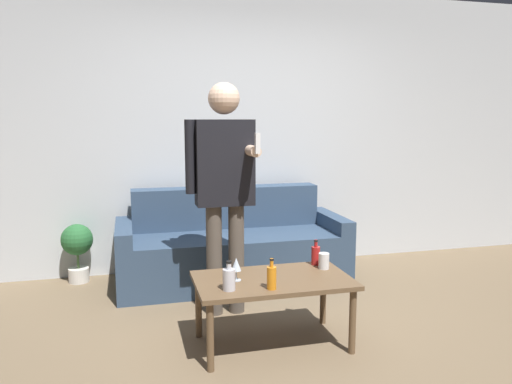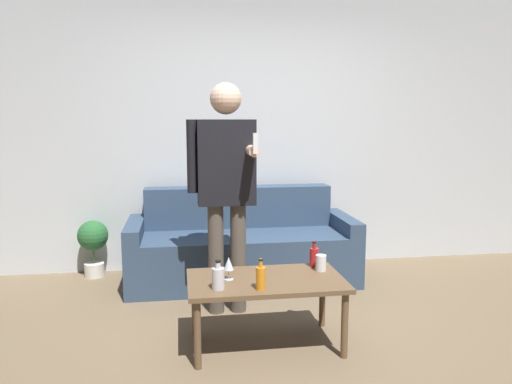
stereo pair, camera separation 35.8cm
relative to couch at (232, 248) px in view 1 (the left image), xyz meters
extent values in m
plane|color=#756047|center=(0.20, -1.48, -0.30)|extent=(16.00, 16.00, 0.00)
cube|color=silver|center=(0.20, 0.48, 1.05)|extent=(8.00, 0.06, 2.70)
cube|color=#334760|center=(0.00, -0.16, -0.08)|extent=(1.75, 0.58, 0.45)
cube|color=#334760|center=(0.00, 0.24, 0.11)|extent=(1.75, 0.22, 0.83)
cube|color=#334760|center=(-0.95, -0.05, -0.01)|extent=(0.14, 0.80, 0.58)
cube|color=#334760|center=(0.95, -0.05, -0.01)|extent=(0.14, 0.80, 0.58)
cube|color=brown|center=(-0.01, -1.36, 0.14)|extent=(1.00, 0.59, 0.03)
cylinder|color=brown|center=(-0.46, -1.60, -0.09)|extent=(0.04, 0.04, 0.42)
cylinder|color=brown|center=(0.44, -1.60, -0.09)|extent=(0.04, 0.04, 0.42)
cylinder|color=brown|center=(-0.46, -1.12, -0.09)|extent=(0.04, 0.04, 0.42)
cylinder|color=brown|center=(0.44, -1.12, -0.09)|extent=(0.04, 0.04, 0.42)
cylinder|color=#B21E1E|center=(0.37, -1.15, 0.21)|extent=(0.06, 0.06, 0.13)
cylinder|color=#B21E1E|center=(0.37, -1.15, 0.30)|extent=(0.02, 0.02, 0.05)
cylinder|color=black|center=(0.37, -1.15, 0.32)|extent=(0.03, 0.03, 0.01)
cylinder|color=silver|center=(-0.33, -1.51, 0.21)|extent=(0.08, 0.08, 0.13)
cylinder|color=silver|center=(-0.33, -1.51, 0.30)|extent=(0.03, 0.03, 0.05)
cylinder|color=black|center=(-0.33, -1.51, 0.32)|extent=(0.03, 0.03, 0.01)
cylinder|color=orange|center=(-0.08, -1.55, 0.22)|extent=(0.06, 0.06, 0.14)
cylinder|color=orange|center=(-0.08, -1.55, 0.31)|extent=(0.02, 0.02, 0.05)
cylinder|color=black|center=(-0.08, -1.55, 0.34)|extent=(0.03, 0.03, 0.01)
cylinder|color=silver|center=(-0.25, -1.34, 0.15)|extent=(0.06, 0.06, 0.01)
cylinder|color=silver|center=(-0.25, -1.34, 0.19)|extent=(0.01, 0.01, 0.06)
cone|color=silver|center=(-0.25, -1.34, 0.26)|extent=(0.06, 0.06, 0.08)
cylinder|color=white|center=(0.39, -1.25, 0.20)|extent=(0.07, 0.07, 0.11)
cylinder|color=brown|center=(-0.29, -0.74, 0.12)|extent=(0.12, 0.12, 0.84)
cylinder|color=brown|center=(-0.12, -0.74, 0.12)|extent=(0.12, 0.12, 0.84)
cube|color=black|center=(-0.20, -0.74, 0.85)|extent=(0.42, 0.19, 0.63)
sphere|color=beige|center=(-0.20, -0.74, 1.31)|extent=(0.23, 0.23, 0.23)
cylinder|color=black|center=(-0.45, -0.74, 0.90)|extent=(0.08, 0.08, 0.53)
cylinder|color=beige|center=(-0.03, -0.88, 0.94)|extent=(0.08, 0.28, 0.08)
cube|color=white|center=(-0.03, -1.05, 1.00)|extent=(0.03, 0.03, 0.14)
cylinder|color=silver|center=(-1.36, 0.30, -0.24)|extent=(0.18, 0.18, 0.13)
cylinder|color=#476B38|center=(-1.36, 0.30, -0.09)|extent=(0.02, 0.02, 0.17)
sphere|color=#286633|center=(-1.36, 0.30, 0.09)|extent=(0.28, 0.28, 0.28)
camera|label=1|loc=(-0.89, -4.33, 1.18)|focal=35.00mm
camera|label=2|loc=(-0.54, -4.40, 1.18)|focal=35.00mm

